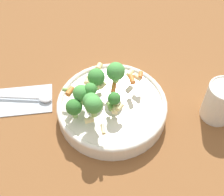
% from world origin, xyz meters
% --- Properties ---
extents(ground_plane, '(3.00, 3.00, 0.00)m').
position_xyz_m(ground_plane, '(0.00, 0.00, 0.00)').
color(ground_plane, brown).
extents(bowl, '(0.28, 0.28, 0.05)m').
position_xyz_m(bowl, '(0.00, 0.00, 0.03)').
color(bowl, silver).
rests_on(bowl, ground_plane).
extents(pasta_salad, '(0.21, 0.22, 0.10)m').
position_xyz_m(pasta_salad, '(-0.04, 0.00, 0.10)').
color(pasta_salad, '#8CB766').
rests_on(pasta_salad, bowl).
extents(cup, '(0.08, 0.08, 0.11)m').
position_xyz_m(cup, '(0.27, -0.06, 0.06)').
color(cup, silver).
rests_on(cup, ground_plane).
extents(napkin, '(0.16, 0.11, 0.01)m').
position_xyz_m(napkin, '(-0.23, 0.09, 0.00)').
color(napkin, '#B2BCC6').
rests_on(napkin, ground_plane).
extents(spoon, '(0.18, 0.06, 0.01)m').
position_xyz_m(spoon, '(-0.21, 0.09, 0.01)').
color(spoon, silver).
rests_on(spoon, napkin).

